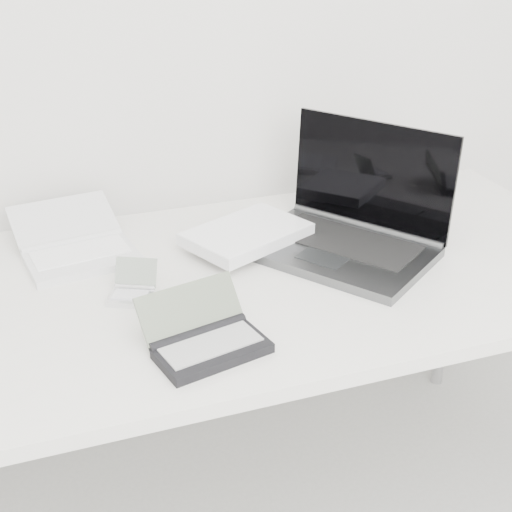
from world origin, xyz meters
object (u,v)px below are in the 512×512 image
object	(u,v)px
desk	(263,289)
netbook_open_white	(77,247)
palmtop_charcoal	(206,339)
laptop_large	(320,230)

from	to	relation	value
desk	netbook_open_white	bearing A→B (deg)	149.80
palmtop_charcoal	desk	bearing A→B (deg)	38.36
laptop_large	desk	bearing A→B (deg)	-104.20
netbook_open_white	palmtop_charcoal	bearing A→B (deg)	-77.99
netbook_open_white	palmtop_charcoal	distance (m)	0.49
desk	palmtop_charcoal	size ratio (longest dim) A/B	7.04
laptop_large	netbook_open_white	size ratio (longest dim) A/B	1.76
laptop_large	netbook_open_white	world-z (taller)	laptop_large
desk	laptop_large	bearing A→B (deg)	21.10
desk	palmtop_charcoal	xyz separation A→B (m)	(-0.20, -0.25, 0.07)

